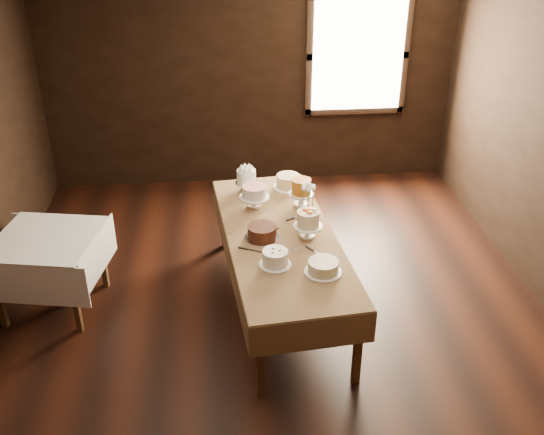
{
  "coord_description": "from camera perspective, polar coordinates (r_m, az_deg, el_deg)",
  "views": [
    {
      "loc": [
        -0.43,
        -4.35,
        3.47
      ],
      "look_at": [
        0.0,
        0.2,
        0.95
      ],
      "focal_mm": 40.68,
      "sensor_mm": 36.0,
      "label": 1
    }
  ],
  "objects": [
    {
      "name": "floor",
      "position": [
        5.58,
        0.2,
        -9.57
      ],
      "size": [
        5.0,
        6.0,
        0.01
      ],
      "primitive_type": "cube",
      "color": "black",
      "rests_on": "ground"
    },
    {
      "name": "cake_lattice",
      "position": [
        5.8,
        -1.65,
        1.85
      ],
      "size": [
        0.29,
        0.29,
        0.22
      ],
      "color": "white",
      "rests_on": "display_table"
    },
    {
      "name": "cake_flowers",
      "position": [
        5.31,
        3.34,
        -0.73
      ],
      "size": [
        0.25,
        0.25,
        0.26
      ],
      "color": "white",
      "rests_on": "display_table"
    },
    {
      "name": "cake_server_e",
      "position": [
        5.15,
        -1.44,
        -3.15
      ],
      "size": [
        0.23,
        0.13,
        0.01
      ],
      "primitive_type": "cube",
      "rotation": [
        0.0,
        0.0,
        -0.46
      ],
      "color": "silver",
      "rests_on": "display_table"
    },
    {
      "name": "display_table",
      "position": [
        5.41,
        0.79,
        -2.11
      ],
      "size": [
        1.15,
        2.47,
        0.74
      ],
      "rotation": [
        0.0,
        0.0,
        0.09
      ],
      "color": "#402510",
      "rests_on": "ground"
    },
    {
      "name": "cake_swirl",
      "position": [
        4.94,
        0.3,
        -3.82
      ],
      "size": [
        0.29,
        0.29,
        0.13
      ],
      "color": "white",
      "rests_on": "display_table"
    },
    {
      "name": "flower_bouquet",
      "position": [
        5.55,
        3.38,
        2.23
      ],
      "size": [
        0.14,
        0.14,
        0.2
      ],
      "primitive_type": null,
      "color": "white",
      "rests_on": "flower_vase"
    },
    {
      "name": "cake_chocolate",
      "position": [
        5.31,
        -0.93,
        -1.39
      ],
      "size": [
        0.3,
        0.3,
        0.12
      ],
      "color": "silver",
      "rests_on": "display_table"
    },
    {
      "name": "side_table",
      "position": [
        5.76,
        -20.12,
        -2.47
      ],
      "size": [
        1.01,
        1.01,
        0.73
      ],
      "rotation": [
        0.0,
        0.0,
        -0.19
      ],
      "color": "#402510",
      "rests_on": "ground"
    },
    {
      "name": "flower_vase",
      "position": [
        5.64,
        3.33,
        0.56
      ],
      "size": [
        0.16,
        0.16,
        0.13
      ],
      "primitive_type": "imported",
      "rotation": [
        0.0,
        0.0,
        4.31
      ],
      "color": "#2D2823",
      "rests_on": "display_table"
    },
    {
      "name": "cake_meringue",
      "position": [
        6.1,
        -2.38,
        3.37
      ],
      "size": [
        0.26,
        0.26,
        0.24
      ],
      "color": "silver",
      "rests_on": "display_table"
    },
    {
      "name": "cake_caramel",
      "position": [
        5.83,
        2.71,
        2.21
      ],
      "size": [
        0.24,
        0.24,
        0.28
      ],
      "color": "white",
      "rests_on": "display_table"
    },
    {
      "name": "cake_server_d",
      "position": [
        5.69,
        2.66,
        0.16
      ],
      "size": [
        0.22,
        0.14,
        0.01
      ],
      "primitive_type": "cube",
      "rotation": [
        0.0,
        0.0,
        0.52
      ],
      "color": "silver",
      "rests_on": "display_table"
    },
    {
      "name": "cake_server_a",
      "position": [
        5.17,
        2.09,
        -2.98
      ],
      "size": [
        0.24,
        0.08,
        0.01
      ],
      "primitive_type": "cube",
      "rotation": [
        0.0,
        0.0,
        0.24
      ],
      "color": "silver",
      "rests_on": "display_table"
    },
    {
      "name": "cake_speckled",
      "position": [
        6.18,
        1.48,
        3.32
      ],
      "size": [
        0.3,
        0.3,
        0.14
      ],
      "color": "white",
      "rests_on": "display_table"
    },
    {
      "name": "cake_server_c",
      "position": [
        5.59,
        -0.41,
        -0.37
      ],
      "size": [
        0.14,
        0.22,
        0.01
      ],
      "primitive_type": "cube",
      "rotation": [
        0.0,
        0.0,
        2.07
      ],
      "color": "silver",
      "rests_on": "display_table"
    },
    {
      "name": "window",
      "position": [
        7.72,
        7.97,
        14.57
      ],
      "size": [
        1.1,
        0.05,
        1.3
      ],
      "primitive_type": "cube",
      "color": "#FFEABF",
      "rests_on": "wall_back"
    },
    {
      "name": "cake_server_b",
      "position": [
        5.12,
        4.44,
        -3.41
      ],
      "size": [
        0.16,
        0.21,
        0.01
      ],
      "primitive_type": "cube",
      "rotation": [
        0.0,
        0.0,
        -0.95
      ],
      "color": "silver",
      "rests_on": "display_table"
    },
    {
      "name": "cake_cream",
      "position": [
        4.87,
        4.75,
        -4.62
      ],
      "size": [
        0.3,
        0.3,
        0.11
      ],
      "color": "white",
      "rests_on": "display_table"
    },
    {
      "name": "wall_back",
      "position": [
        7.65,
        -2.03,
        13.13
      ],
      "size": [
        5.0,
        0.02,
        2.8
      ],
      "primitive_type": "cube",
      "color": "black",
      "rests_on": "ground"
    }
  ]
}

